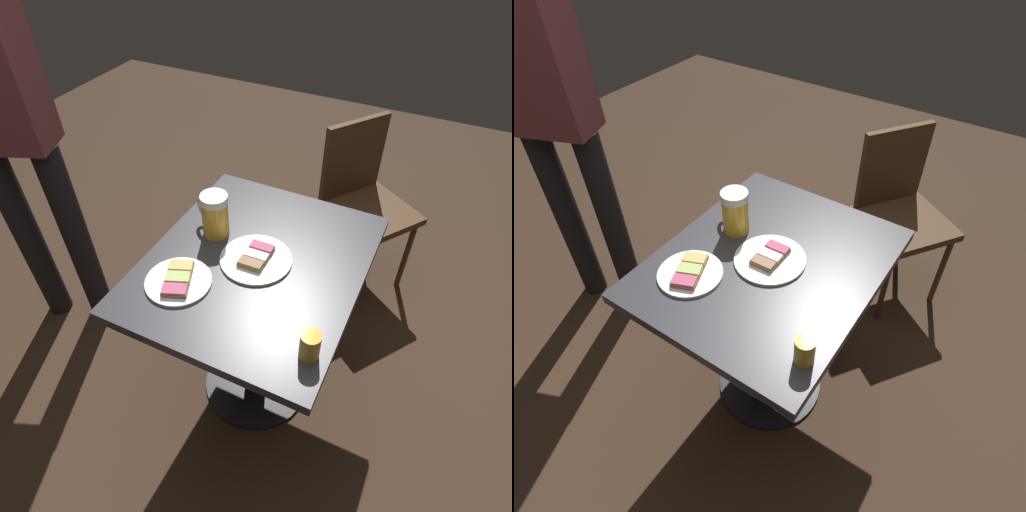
% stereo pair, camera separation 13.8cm
% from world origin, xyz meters
% --- Properties ---
extents(ground_plane, '(6.00, 6.00, 0.00)m').
position_xyz_m(ground_plane, '(0.00, 0.00, 0.00)').
color(ground_plane, '#382619').
extents(cafe_table, '(0.68, 0.81, 0.75)m').
position_xyz_m(cafe_table, '(0.00, 0.00, 0.59)').
color(cafe_table, black).
rests_on(cafe_table, ground_plane).
extents(plate_near, '(0.23, 0.23, 0.03)m').
position_xyz_m(plate_near, '(-0.00, -0.00, 0.76)').
color(plate_near, white).
rests_on(plate_near, cafe_table).
extents(plate_far, '(0.21, 0.21, 0.03)m').
position_xyz_m(plate_far, '(0.17, 0.19, 0.76)').
color(plate_far, white).
rests_on(plate_far, cafe_table).
extents(beer_mug, '(0.14, 0.09, 0.16)m').
position_xyz_m(beer_mug, '(0.19, -0.07, 0.83)').
color(beer_mug, gold).
rests_on(beer_mug, cafe_table).
extents(beer_glass_small, '(0.06, 0.06, 0.09)m').
position_xyz_m(beer_glass_small, '(-0.28, 0.26, 0.80)').
color(beer_glass_small, gold).
rests_on(beer_glass_small, cafe_table).
extents(cafe_chair, '(0.53, 0.53, 0.84)m').
position_xyz_m(cafe_chair, '(-0.15, -0.86, 0.49)').
color(cafe_chair, '#472D19').
rests_on(cafe_chair, ground_plane).
extents(patron_standing, '(0.36, 0.29, 1.73)m').
position_xyz_m(patron_standing, '(1.00, 0.00, 1.01)').
color(patron_standing, black).
rests_on(patron_standing, ground_plane).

